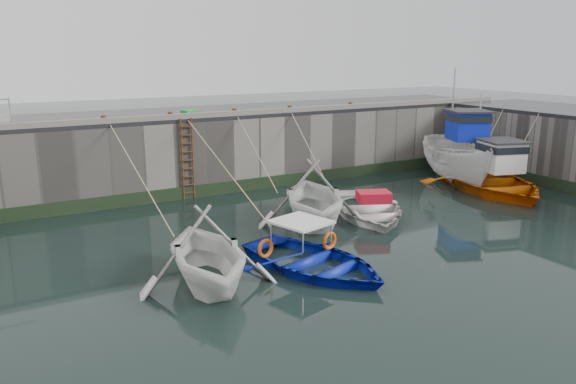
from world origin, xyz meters
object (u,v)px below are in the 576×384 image
fish_crate (190,113)px  boat_far_white (460,160)px  bollard_e (350,105)px  bollard_c (234,112)px  boat_far_orange (491,181)px  boat_near_white (207,283)px  boat_near_navy (367,215)px  ladder (188,159)px  boat_near_blacktrim (313,223)px  bollard_b (170,116)px  boat_near_blue (314,269)px  bollard_a (104,119)px  bollard_d (290,109)px

fish_crate → boat_far_white: bearing=-38.3°
boat_far_white → bollard_e: (-3.48, 3.55, 2.30)m
bollard_c → bollard_e: same height
boat_far_orange → bollard_e: bearing=140.2°
boat_near_white → boat_near_navy: bearing=30.1°
ladder → bollard_e: 8.19m
boat_far_white → boat_near_navy: bearing=-138.3°
ladder → boat_near_white: 8.73m
boat_near_blacktrim → bollard_b: bearing=143.5°
boat_near_blue → boat_far_white: size_ratio=0.70×
boat_near_white → fish_crate: 9.90m
ladder → boat_near_navy: (4.75, -5.33, -1.59)m
bollard_b → bollard_a: bearing=180.0°
boat_near_blacktrim → bollard_b: (-3.05, 5.51, 3.30)m
bollard_a → bollard_c: size_ratio=1.00×
boat_near_navy → boat_far_orange: (6.74, 0.34, 0.42)m
boat_near_blacktrim → bollard_e: bearing=69.9°
boat_near_blacktrim → boat_far_white: bearing=37.0°
boat_near_navy → bollard_c: 7.03m
boat_near_blue → boat_near_navy: size_ratio=0.93×
fish_crate → bollard_b: size_ratio=1.98×
ladder → bollard_a: size_ratio=11.43×
boat_near_blacktrim → bollard_e: size_ratio=16.84×
boat_near_white → bollard_b: (2.02, 8.54, 3.30)m
boat_far_orange → bollard_b: size_ratio=26.28×
boat_near_blacktrim → bollard_d: size_ratio=16.84×
boat_near_white → bollard_e: 13.94m
boat_near_navy → bollard_c: bearing=137.3°
boat_near_blue → bollard_a: bollard_a is taller
boat_near_blacktrim → boat_near_navy: (2.20, -0.15, 0.00)m
fish_crate → bollard_a: bollard_a is taller
bollard_a → bollard_e: same height
boat_near_white → bollard_b: bollard_b is taller
fish_crate → bollard_e: 7.61m
ladder → bollard_d: bollard_d is taller
boat_near_white → boat_near_blacktrim: size_ratio=0.92×
boat_near_blue → bollard_d: 10.64m
boat_near_blue → bollard_a: 10.23m
boat_far_white → bollard_b: boat_far_white is taller
boat_near_blue → boat_near_blacktrim: size_ratio=0.96×
boat_near_blue → bollard_b: 9.70m
bollard_b → boat_near_blue: bearing=-84.7°
ladder → boat_near_blacktrim: size_ratio=0.68×
bollard_a → bollard_c: (5.20, 0.00, 0.00)m
boat_near_blue → bollard_d: bearing=48.5°
boat_far_white → bollard_c: bearing=-176.7°
boat_near_navy → bollard_c: size_ratio=17.42×
boat_near_navy → boat_far_white: (6.73, 2.12, 1.00)m
bollard_b → bollard_d: (5.30, 0.00, 0.00)m
bollard_d → boat_near_navy: bearing=-90.5°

